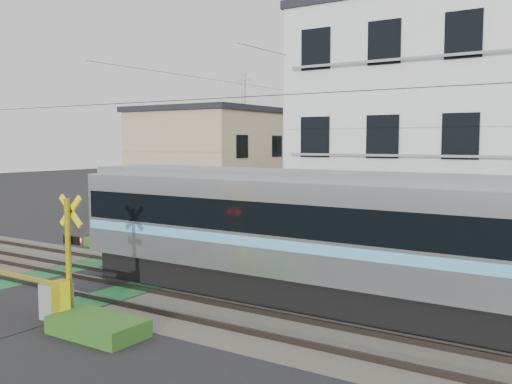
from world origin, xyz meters
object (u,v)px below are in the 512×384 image
Objects in this scene: crossing_signal_near at (57,292)px; pedestrian at (397,188)px; crossing_signal_far at (127,233)px; apartment_block at (454,133)px.

crossing_signal_near is 34.22m from pedestrian.
crossing_signal_near is 8.95m from crossing_signal_far.
apartment_block is at bearing 91.26° from pedestrian.
pedestrian is at bearing 114.49° from apartment_block.
crossing_signal_far is 0.46× the size of apartment_block.
crossing_signal_near is 14.95m from apartment_block.
crossing_signal_far is at bearing -152.22° from apartment_block.
crossing_signal_far is 13.14m from apartment_block.
crossing_signal_near is at bearing -114.22° from apartment_block.
apartment_block is 6.61× the size of pedestrian.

